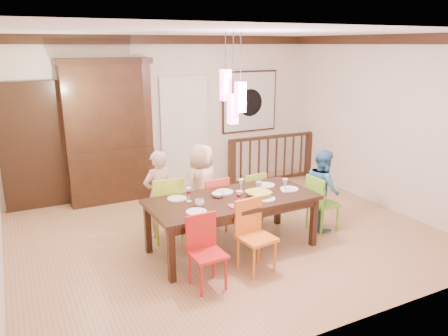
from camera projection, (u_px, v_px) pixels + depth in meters
name	position (u px, v px, depth m)	size (l,w,h in m)	color
floor	(226.00, 234.00, 6.54)	(6.00, 6.00, 0.00)	#A78050
ceiling	(226.00, 32.00, 5.74)	(6.00, 6.00, 0.00)	white
wall_back	(166.00, 115.00, 8.29)	(6.00, 6.00, 0.00)	silver
wall_right	(382.00, 123.00, 7.44)	(5.00, 5.00, 0.00)	silver
crown_molding	(226.00, 38.00, 5.77)	(6.00, 5.00, 0.16)	black
panel_door	(32.00, 149.00, 7.31)	(1.04, 0.07, 2.24)	black
white_doorway	(185.00, 134.00, 8.52)	(0.97, 0.05, 2.22)	silver
painting	(249.00, 102.00, 8.99)	(1.25, 0.06, 1.25)	black
pendant_cluster	(233.00, 97.00, 5.51)	(0.27, 0.21, 1.14)	#FF4CA1
dining_table	(232.00, 203.00, 5.90)	(2.30, 1.08, 0.75)	black
chair_far_left	(166.00, 203.00, 6.24)	(0.49, 0.49, 0.97)	#A0D22A
chair_far_mid	(212.00, 200.00, 6.56)	(0.41, 0.41, 0.86)	#DA422C
chair_far_right	(249.00, 193.00, 6.86)	(0.40, 0.40, 0.84)	#8CC03A
chair_near_left	(208.00, 249.00, 5.00)	(0.40, 0.40, 0.85)	red
chair_near_mid	(257.00, 232.00, 5.37)	(0.45, 0.45, 0.90)	orange
chair_end_right	(323.00, 199.00, 6.57)	(0.41, 0.41, 0.87)	#6DBC2B
china_hutch	(109.00, 132.00, 7.67)	(1.60, 0.46, 2.52)	black
balustrade	(272.00, 157.00, 8.97)	(1.95, 0.15, 0.96)	black
person_far_left	(158.00, 194.00, 6.32)	(0.47, 0.31, 1.30)	beige
person_far_mid	(202.00, 186.00, 6.66)	(0.64, 0.42, 1.31)	beige
person_end_right	(323.00, 189.00, 6.66)	(0.60, 0.47, 1.23)	teal
serving_bowl	(259.00, 194.00, 5.90)	(0.33, 0.33, 0.08)	gold
small_bowl	(218.00, 195.00, 5.91)	(0.18, 0.18, 0.06)	white
cup_left	(200.00, 203.00, 5.56)	(0.12, 0.12, 0.09)	silver
cup_right	(259.00, 184.00, 6.29)	(0.09, 0.09, 0.09)	silver
plate_far_left	(177.00, 199.00, 5.83)	(0.26, 0.26, 0.01)	white
plate_far_mid	(224.00, 192.00, 6.09)	(0.26, 0.26, 0.01)	white
plate_far_right	(266.00, 185.00, 6.39)	(0.26, 0.26, 0.01)	white
plate_near_left	(196.00, 212.00, 5.37)	(0.26, 0.26, 0.01)	white
plate_near_mid	(266.00, 199.00, 5.83)	(0.26, 0.26, 0.01)	white
plate_end_right	(289.00, 189.00, 6.22)	(0.26, 0.26, 0.01)	white
wine_glass_a	(189.00, 195.00, 5.72)	(0.08, 0.08, 0.19)	#590C19
wine_glass_b	(241.00, 186.00, 6.08)	(0.08, 0.08, 0.19)	silver
wine_glass_c	(239.00, 198.00, 5.60)	(0.08, 0.08, 0.19)	#590C19
wine_glass_d	(285.00, 185.00, 6.10)	(0.08, 0.08, 0.19)	silver
napkin	(236.00, 206.00, 5.58)	(0.18, 0.14, 0.01)	#D83359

